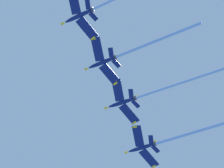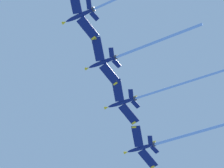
% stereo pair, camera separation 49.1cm
% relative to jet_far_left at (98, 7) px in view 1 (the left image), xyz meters
% --- Properties ---
extents(jet_far_left, '(34.73, 38.16, 14.58)m').
position_rel_jet_far_left_xyz_m(jet_far_left, '(0.00, 0.00, 0.00)').
color(jet_far_left, navy).
extents(jet_inner_left, '(32.06, 35.15, 14.70)m').
position_rel_jet_far_left_xyz_m(jet_inner_left, '(14.95, 11.92, 0.23)').
color(jet_inner_left, navy).
extents(jet_centre, '(34.31, 37.41, 15.74)m').
position_rel_jet_far_left_xyz_m(jet_centre, '(27.83, 23.80, 0.53)').
color(jet_centre, navy).
extents(jet_inner_right, '(31.42, 34.34, 12.94)m').
position_rel_jet_far_left_xyz_m(jet_inner_right, '(43.83, 36.49, 0.32)').
color(jet_inner_right, navy).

